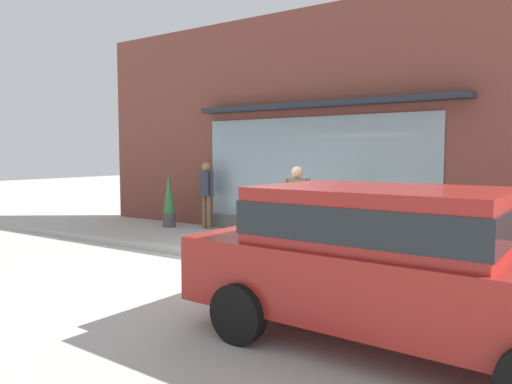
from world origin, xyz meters
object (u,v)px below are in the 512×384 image
Objects in this scene: pedestrian_with_handbag at (298,203)px; potted_plant_doorstep at (169,202)px; parked_car_red at (393,256)px; potted_plant_window_center at (408,234)px; potted_plant_by_entrance at (357,231)px; potted_plant_window_left at (455,239)px; pedestrian_passerby at (206,189)px; potted_plant_near_hydrant at (257,220)px; fire_hydrant at (329,238)px.

potted_plant_doorstep is at bearing 132.72° from pedestrian_with_handbag.
parked_car_red is 5.01m from potted_plant_window_center.
potted_plant_by_entrance is 1.92m from potted_plant_window_left.
potted_plant_near_hydrant is at bearing 1.71° from pedestrian_passerby.
pedestrian_passerby is 8.14m from parked_car_red.
potted_plant_window_center is at bearing 13.76° from potted_plant_by_entrance.
potted_plant_window_center is at bearing 106.61° from parked_car_red.
potted_plant_window_left is (2.64, 1.34, -0.64)m from pedestrian_with_handbag.
potted_plant_by_entrance is at bearing 2.87° from pedestrian_passerby.
pedestrian_passerby reaches higher than fire_hydrant.
potted_plant_window_center is at bearing 6.16° from pedestrian_passerby.
fire_hydrant is 0.21× the size of parked_car_red.
potted_plant_doorstep is at bearing -178.94° from potted_plant_window_left.
potted_plant_doorstep reaches higher than potted_plant_by_entrance.
potted_plant_window_left reaches higher than potted_plant_near_hydrant.
pedestrian_passerby is 1.82m from potted_plant_near_hydrant.
potted_plant_window_left is (-0.31, 4.66, -0.54)m from parked_car_red.
fire_hydrant is at bearing 127.73° from parked_car_red.
pedestrian_passerby is 1.14m from potted_plant_doorstep.
pedestrian_passerby is 6.26m from potted_plant_window_left.
parked_car_red is (2.09, -2.91, 0.45)m from fire_hydrant.
potted_plant_window_left reaches higher than potted_plant_by_entrance.
potted_plant_doorstep is at bearing -155.62° from pedestrian_passerby.
potted_plant_near_hydrant is (1.69, -0.15, -0.66)m from pedestrian_passerby.
potted_plant_by_entrance is at bearing 0.52° from potted_plant_doorstep.
pedestrian_passerby is 4.37m from potted_plant_by_entrance.
potted_plant_near_hydrant is at bearing 146.78° from fire_hydrant.
potted_plant_by_entrance is at bearing -3.00° from potted_plant_near_hydrant.
parked_car_red is at bearing -30.92° from potted_plant_doorstep.
fire_hydrant is 0.55× the size of pedestrian_with_handbag.
fire_hydrant is at bearing -33.22° from potted_plant_near_hydrant.
pedestrian_with_handbag is 2.50× the size of potted_plant_near_hydrant.
potted_plant_window_left is (1.78, 1.75, -0.09)m from fire_hydrant.
pedestrian_passerby is 2.49× the size of potted_plant_window_left.
fire_hydrant is 5.72m from potted_plant_doorstep.
pedestrian_passerby is at bearing 176.25° from potted_plant_by_entrance.
fire_hydrant is 4.89m from pedestrian_passerby.
pedestrian_with_handbag is 2.62× the size of potted_plant_by_entrance.
pedestrian_with_handbag is at bearing -153.18° from potted_plant_window_left.
pedestrian_passerby is at bearing 179.53° from potted_plant_window_center.
pedestrian_with_handbag is at bearing -16.56° from pedestrian_passerby.
potted_plant_near_hydrant is (-4.84, 4.72, -0.54)m from parked_car_red.
potted_plant_by_entrance is (-2.22, 4.58, -0.56)m from parked_car_red.
parked_car_red is (6.53, -4.86, -0.12)m from pedestrian_passerby.
potted_plant_near_hydrant is 0.48× the size of potted_plant_doorstep.
potted_plant_near_hydrant is 3.60m from potted_plant_window_center.
parked_car_red is at bearing -44.25° from potted_plant_near_hydrant.
potted_plant_window_center is (0.98, 0.24, -0.01)m from potted_plant_by_entrance.
pedestrian_with_handbag is at bearing -36.27° from potted_plant_near_hydrant.
fire_hydrant is 0.66× the size of potted_plant_doorstep.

